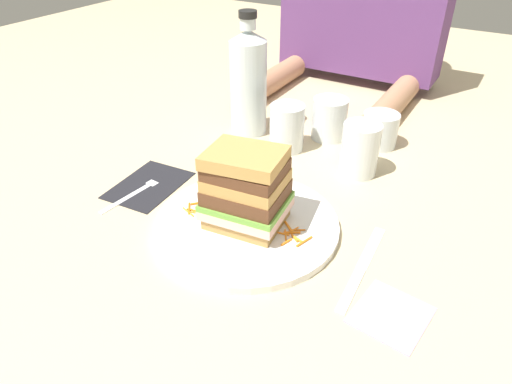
{
  "coord_description": "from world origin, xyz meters",
  "views": [
    {
      "loc": [
        0.33,
        -0.5,
        0.46
      ],
      "look_at": [
        0.02,
        0.03,
        0.05
      ],
      "focal_mm": 32.42,
      "sensor_mm": 36.0,
      "label": 1
    }
  ],
  "objects_px": {
    "napkin_dark": "(149,185)",
    "juice_glass": "(360,151)",
    "main_plate": "(246,225)",
    "fork": "(139,189)",
    "water_bottle": "(248,82)",
    "knife": "(361,269)",
    "sandwich": "(246,189)",
    "empty_tumbler_1": "(287,128)",
    "empty_tumbler_2": "(380,130)",
    "napkin_pink": "(391,315)",
    "empty_tumbler_0": "(328,118)"
  },
  "relations": [
    {
      "from": "napkin_dark",
      "to": "water_bottle",
      "type": "height_order",
      "value": "water_bottle"
    },
    {
      "from": "sandwich",
      "to": "knife",
      "type": "height_order",
      "value": "sandwich"
    },
    {
      "from": "napkin_dark",
      "to": "empty_tumbler_1",
      "type": "bearing_deg",
      "value": 59.8
    },
    {
      "from": "napkin_pink",
      "to": "napkin_dark",
      "type": "bearing_deg",
      "value": 170.95
    },
    {
      "from": "fork",
      "to": "juice_glass",
      "type": "distance_m",
      "value": 0.41
    },
    {
      "from": "main_plate",
      "to": "empty_tumbler_2",
      "type": "relative_size",
      "value": 3.98
    },
    {
      "from": "sandwich",
      "to": "empty_tumbler_1",
      "type": "distance_m",
      "value": 0.28
    },
    {
      "from": "fork",
      "to": "juice_glass",
      "type": "bearing_deg",
      "value": 39.85
    },
    {
      "from": "sandwich",
      "to": "main_plate",
      "type": "bearing_deg",
      "value": -50.38
    },
    {
      "from": "empty_tumbler_2",
      "to": "napkin_pink",
      "type": "bearing_deg",
      "value": -69.6
    },
    {
      "from": "empty_tumbler_2",
      "to": "water_bottle",
      "type": "bearing_deg",
      "value": -163.36
    },
    {
      "from": "water_bottle",
      "to": "empty_tumbler_2",
      "type": "bearing_deg",
      "value": 16.64
    },
    {
      "from": "juice_glass",
      "to": "main_plate",
      "type": "bearing_deg",
      "value": -109.61
    },
    {
      "from": "napkin_dark",
      "to": "fork",
      "type": "height_order",
      "value": "fork"
    },
    {
      "from": "fork",
      "to": "water_bottle",
      "type": "distance_m",
      "value": 0.33
    },
    {
      "from": "main_plate",
      "to": "water_bottle",
      "type": "height_order",
      "value": "water_bottle"
    },
    {
      "from": "sandwich",
      "to": "juice_glass",
      "type": "relative_size",
      "value": 1.32
    },
    {
      "from": "fork",
      "to": "napkin_pink",
      "type": "bearing_deg",
      "value": -6.41
    },
    {
      "from": "empty_tumbler_2",
      "to": "empty_tumbler_1",
      "type": "bearing_deg",
      "value": -144.98
    },
    {
      "from": "main_plate",
      "to": "sandwich",
      "type": "height_order",
      "value": "sandwich"
    },
    {
      "from": "napkin_pink",
      "to": "sandwich",
      "type": "bearing_deg",
      "value": 166.69
    },
    {
      "from": "knife",
      "to": "empty_tumbler_2",
      "type": "distance_m",
      "value": 0.4
    },
    {
      "from": "juice_glass",
      "to": "napkin_pink",
      "type": "height_order",
      "value": "juice_glass"
    },
    {
      "from": "juice_glass",
      "to": "water_bottle",
      "type": "xyz_separation_m",
      "value": [
        -0.27,
        0.05,
        0.07
      ]
    },
    {
      "from": "sandwich",
      "to": "knife",
      "type": "bearing_deg",
      "value": 0.32
    },
    {
      "from": "fork",
      "to": "napkin_pink",
      "type": "height_order",
      "value": "fork"
    },
    {
      "from": "empty_tumbler_1",
      "to": "empty_tumbler_2",
      "type": "height_order",
      "value": "empty_tumbler_1"
    },
    {
      "from": "empty_tumbler_0",
      "to": "empty_tumbler_2",
      "type": "distance_m",
      "value": 0.11
    },
    {
      "from": "sandwich",
      "to": "knife",
      "type": "xyz_separation_m",
      "value": [
        0.19,
        0.0,
        -0.07
      ]
    },
    {
      "from": "main_plate",
      "to": "napkin_dark",
      "type": "distance_m",
      "value": 0.22
    },
    {
      "from": "napkin_dark",
      "to": "juice_glass",
      "type": "distance_m",
      "value": 0.4
    },
    {
      "from": "empty_tumbler_0",
      "to": "napkin_pink",
      "type": "xyz_separation_m",
      "value": [
        0.28,
        -0.43,
        -0.04
      ]
    },
    {
      "from": "fork",
      "to": "knife",
      "type": "xyz_separation_m",
      "value": [
        0.42,
        0.01,
        -0.0
      ]
    },
    {
      "from": "water_bottle",
      "to": "empty_tumbler_1",
      "type": "height_order",
      "value": "water_bottle"
    },
    {
      "from": "knife",
      "to": "empty_tumbler_2",
      "type": "relative_size",
      "value": 2.69
    },
    {
      "from": "main_plate",
      "to": "knife",
      "type": "bearing_deg",
      "value": 0.4
    },
    {
      "from": "main_plate",
      "to": "empty_tumbler_0",
      "type": "xyz_separation_m",
      "value": [
        -0.02,
        0.37,
        0.04
      ]
    },
    {
      "from": "knife",
      "to": "empty_tumbler_1",
      "type": "xyz_separation_m",
      "value": [
        -0.26,
        0.27,
        0.05
      ]
    },
    {
      "from": "napkin_dark",
      "to": "knife",
      "type": "xyz_separation_m",
      "value": [
        0.42,
        -0.01,
        0.0
      ]
    },
    {
      "from": "empty_tumbler_0",
      "to": "empty_tumbler_1",
      "type": "bearing_deg",
      "value": -119.28
    },
    {
      "from": "napkin_dark",
      "to": "main_plate",
      "type": "bearing_deg",
      "value": -4.07
    },
    {
      "from": "napkin_dark",
      "to": "napkin_pink",
      "type": "bearing_deg",
      "value": -9.05
    },
    {
      "from": "knife",
      "to": "water_bottle",
      "type": "relative_size",
      "value": 0.77
    },
    {
      "from": "main_plate",
      "to": "juice_glass",
      "type": "bearing_deg",
      "value": 70.39
    },
    {
      "from": "empty_tumbler_1",
      "to": "napkin_pink",
      "type": "xyz_separation_m",
      "value": [
        0.33,
        -0.33,
        -0.05
      ]
    },
    {
      "from": "napkin_dark",
      "to": "water_bottle",
      "type": "relative_size",
      "value": 0.58
    },
    {
      "from": "juice_glass",
      "to": "empty_tumbler_0",
      "type": "distance_m",
      "value": 0.16
    },
    {
      "from": "knife",
      "to": "empty_tumbler_2",
      "type": "xyz_separation_m",
      "value": [
        -0.1,
        0.39,
        0.03
      ]
    },
    {
      "from": "sandwich",
      "to": "empty_tumbler_1",
      "type": "xyz_separation_m",
      "value": [
        -0.07,
        0.27,
        -0.03
      ]
    },
    {
      "from": "napkin_dark",
      "to": "water_bottle",
      "type": "distance_m",
      "value": 0.31
    }
  ]
}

